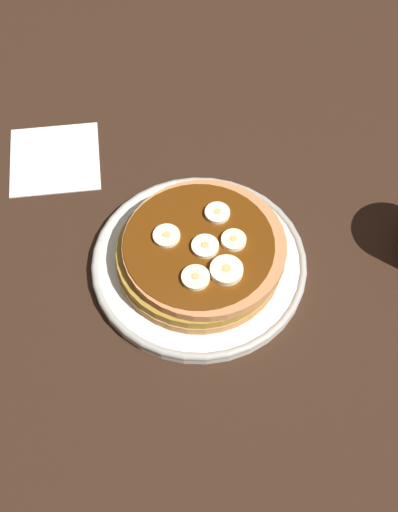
{
  "coord_description": "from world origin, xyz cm",
  "views": [
    {
      "loc": [
        43.45,
        -2.83,
        69.22
      ],
      "look_at": [
        0.0,
        0.0,
        2.29
      ],
      "focal_mm": 51.02,
      "sensor_mm": 36.0,
      "label": 1
    }
  ],
  "objects": [
    {
      "name": "banana_slice_3",
      "position": [
        3.78,
        2.62,
        5.04
      ],
      "size": [
        3.5,
        3.5,
        0.97
      ],
      "color": "#F7EFBE",
      "rests_on": "pancake_stack"
    },
    {
      "name": "plate",
      "position": [
        0.0,
        0.0,
        0.79
      ],
      "size": [
        24.04,
        24.04,
        1.48
      ],
      "color": "silver",
      "rests_on": "ground_plane"
    },
    {
      "name": "banana_slice_5",
      "position": [
        -0.0,
        3.72,
        4.96
      ],
      "size": [
        2.71,
        2.71,
        0.81
      ],
      "color": "#FCF3B7",
      "rests_on": "pancake_stack"
    },
    {
      "name": "banana_slice_4",
      "position": [
        -1.08,
        -3.43,
        4.89
      ],
      "size": [
        2.97,
        2.97,
        0.68
      ],
      "color": "#F9E5BA",
      "rests_on": "pancake_stack"
    },
    {
      "name": "ground_plane",
      "position": [
        0.0,
        0.0,
        -1.5
      ],
      "size": [
        140.0,
        140.0,
        3.0
      ],
      "primitive_type": "cube",
      "color": "black"
    },
    {
      "name": "banana_slice_2",
      "position": [
        -3.75,
        2.27,
        4.92
      ],
      "size": [
        2.8,
        2.8,
        0.74
      ],
      "color": "#F2E4C2",
      "rests_on": "pancake_stack"
    },
    {
      "name": "banana_slice_1",
      "position": [
        4.41,
        -0.64,
        4.94
      ],
      "size": [
        2.99,
        2.99,
        0.78
      ],
      "color": "#F7EEB6",
      "rests_on": "pancake_stack"
    },
    {
      "name": "napkin",
      "position": [
        -16.99,
        -16.88,
        0.15
      ],
      "size": [
        11.59,
        11.59,
        0.3
      ],
      "primitive_type": "cube",
      "rotation": [
        0.0,
        0.0,
        0.06
      ],
      "color": "white",
      "rests_on": "ground_plane"
    },
    {
      "name": "banana_slice_0",
      "position": [
        0.57,
        0.62,
        4.92
      ],
      "size": [
        2.96,
        2.96,
        0.75
      ],
      "color": "#F7E5BF",
      "rests_on": "pancake_stack"
    },
    {
      "name": "pancake_stack",
      "position": [
        -0.21,
        0.05,
        2.95
      ],
      "size": [
        18.54,
        19.01,
        3.51
      ],
      "color": "#B57B45",
      "rests_on": "plate"
    }
  ]
}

